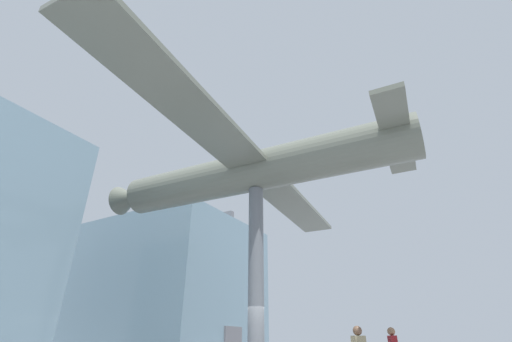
{
  "coord_description": "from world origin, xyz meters",
  "views": [
    {
      "loc": [
        -11.28,
        -6.52,
        1.31
      ],
      "look_at": [
        0.0,
        0.0,
        7.93
      ],
      "focal_mm": 24.0,
      "sensor_mm": 36.0,
      "label": 1
    }
  ],
  "objects": [
    {
      "name": "glass_pavilion_right",
      "position": [
        8.02,
        11.92,
        4.65
      ],
      "size": [
        9.46,
        11.37,
        9.88
      ],
      "color": "#7593A3",
      "rests_on": "ground_plane"
    },
    {
      "name": "support_pylon_central",
      "position": [
        0.0,
        0.0,
        3.53
      ],
      "size": [
        0.58,
        0.58,
        7.07
      ],
      "color": "slate",
      "rests_on": "ground_plane"
    },
    {
      "name": "suspended_airplane",
      "position": [
        -0.02,
        0.26,
        7.94
      ],
      "size": [
        18.51,
        14.72,
        2.99
      ],
      "rotation": [
        0.0,
        0.0,
        0.07
      ],
      "color": "slate",
      "rests_on": "support_pylon_central"
    }
  ]
}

